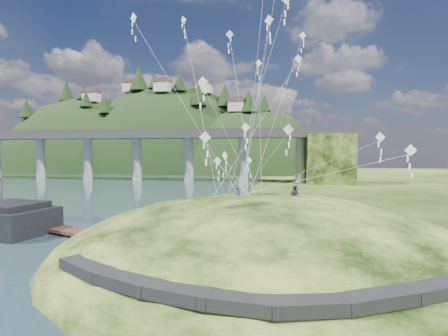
# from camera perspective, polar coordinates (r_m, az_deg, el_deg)

# --- Properties ---
(ground) EXTENTS (320.00, 320.00, 0.00)m
(ground) POSITION_cam_1_polar(r_m,az_deg,el_deg) (28.79, -10.14, -14.58)
(ground) COLOR black
(ground) RESTS_ON ground
(grass_hill) EXTENTS (36.00, 32.00, 13.00)m
(grass_hill) POSITION_cam_1_polar(r_m,az_deg,el_deg) (29.70, 6.69, -17.06)
(grass_hill) COLOR black
(grass_hill) RESTS_ON ground
(footpath) EXTENTS (22.29, 5.84, 0.83)m
(footpath) POSITION_cam_1_polar(r_m,az_deg,el_deg) (17.50, 3.11, -18.95)
(footpath) COLOR black
(footpath) RESTS_ON ground
(bridge) EXTENTS (160.00, 11.00, 15.00)m
(bridge) POSITION_cam_1_polar(r_m,az_deg,el_deg) (102.39, -11.18, 3.35)
(bridge) COLOR #2D2B2B
(bridge) RESTS_ON ground
(far_ridge) EXTENTS (153.00, 70.00, 94.50)m
(far_ridge) POSITION_cam_1_polar(r_m,az_deg,el_deg) (158.01, -10.37, -3.09)
(far_ridge) COLOR black
(far_ridge) RESTS_ON ground
(wooden_dock) EXTENTS (13.92, 6.78, 1.00)m
(wooden_dock) POSITION_cam_1_polar(r_m,az_deg,el_deg) (37.15, -20.89, -10.04)
(wooden_dock) COLOR #381D17
(wooden_dock) RESTS_ON ground
(kite_flyers) EXTENTS (5.45, 1.82, 1.71)m
(kite_flyers) POSITION_cam_1_polar(r_m,az_deg,el_deg) (28.85, 9.23, -2.83)
(kite_flyers) COLOR #282C35
(kite_flyers) RESTS_ON ground
(kite_swarm) EXTENTS (20.07, 16.86, 21.76)m
(kite_swarm) POSITION_cam_1_polar(r_m,az_deg,el_deg) (30.14, 5.26, 15.88)
(kite_swarm) COLOR white
(kite_swarm) RESTS_ON ground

